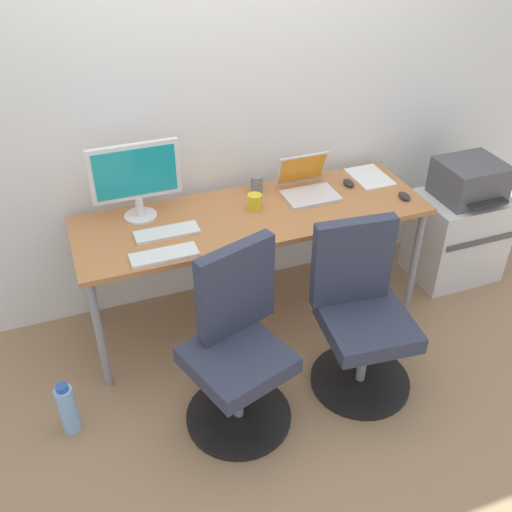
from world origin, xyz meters
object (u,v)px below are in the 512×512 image
at_px(desktop_monitor, 136,176).
at_px(open_laptop, 307,185).
at_px(printer, 469,180).
at_px(office_chair_left, 237,349).
at_px(coffee_mug, 255,202).
at_px(side_cabinet, 456,236).
at_px(water_bottle_on_floor, 68,409).
at_px(office_chair_right, 361,317).

height_order(desktop_monitor, open_laptop, desktop_monitor).
bearing_deg(printer, office_chair_left, -160.19).
bearing_deg(office_chair_left, open_laptop, 48.07).
distance_m(office_chair_left, desktop_monitor, 1.06).
xyz_separation_m(office_chair_left, coffee_mug, (0.36, 0.72, 0.36)).
distance_m(desktop_monitor, open_laptop, 1.00).
xyz_separation_m(desktop_monitor, coffee_mug, (0.62, -0.14, -0.20)).
distance_m(side_cabinet, printer, 0.42).
relative_size(office_chair_left, water_bottle_on_floor, 3.03).
xyz_separation_m(printer, water_bottle_on_floor, (-2.58, -0.46, -0.57)).
distance_m(side_cabinet, open_laptop, 1.16).
height_order(office_chair_left, coffee_mug, office_chair_left).
bearing_deg(water_bottle_on_floor, desktop_monitor, 50.56).
distance_m(office_chair_left, open_laptop, 1.13).
xyz_separation_m(side_cabinet, water_bottle_on_floor, (-2.58, -0.46, -0.15)).
xyz_separation_m(open_laptop, coffee_mug, (-0.35, -0.07, -0.01)).
distance_m(water_bottle_on_floor, open_laptop, 1.78).
height_order(water_bottle_on_floor, coffee_mug, coffee_mug).
bearing_deg(coffee_mug, water_bottle_on_floor, -155.14).
bearing_deg(side_cabinet, printer, -90.00).
bearing_deg(office_chair_left, office_chair_right, 0.25).
bearing_deg(printer, open_laptop, 171.24).
bearing_deg(desktop_monitor, water_bottle_on_floor, -129.44).
relative_size(office_chair_left, office_chair_right, 1.00).
xyz_separation_m(printer, open_laptop, (-1.04, 0.16, 0.08)).
height_order(side_cabinet, water_bottle_on_floor, side_cabinet).
relative_size(printer, desktop_monitor, 0.83).
bearing_deg(office_chair_right, side_cabinet, 30.34).
relative_size(office_chair_left, coffee_mug, 10.22).
height_order(office_chair_left, office_chair_right, same).
bearing_deg(water_bottle_on_floor, open_laptop, 21.94).
distance_m(office_chair_left, office_chair_right, 0.68).
xyz_separation_m(office_chair_left, water_bottle_on_floor, (-0.83, 0.17, -0.28)).
distance_m(office_chair_left, printer, 1.88).
bearing_deg(side_cabinet, desktop_monitor, 173.49).
bearing_deg(office_chair_left, desktop_monitor, 106.97).
relative_size(office_chair_right, water_bottle_on_floor, 3.03).
height_order(side_cabinet, printer, printer).
distance_m(printer, coffee_mug, 1.40).
height_order(office_chair_left, desktop_monitor, desktop_monitor).
height_order(side_cabinet, coffee_mug, coffee_mug).
height_order(desktop_monitor, coffee_mug, desktop_monitor).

